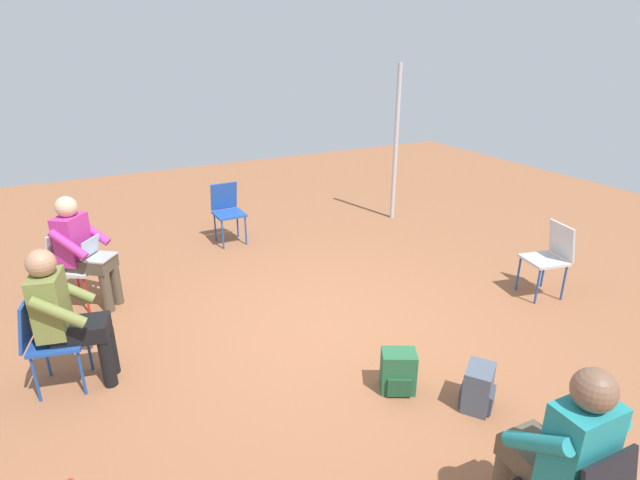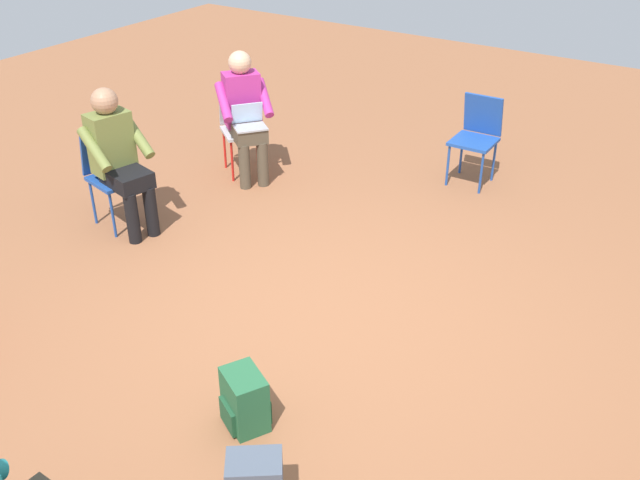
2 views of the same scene
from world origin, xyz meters
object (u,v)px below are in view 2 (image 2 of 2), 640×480
chair_east (111,170)px  person_in_olive (118,154)px  person_with_laptop (245,110)px  backpack_near_laptop_user (245,403)px  chair_southeast (242,123)px  chair_south (477,133)px

chair_east → person_in_olive: bearing=90.0°
person_with_laptop → backpack_near_laptop_user: 3.51m
chair_east → person_with_laptop: person_with_laptop is taller
person_in_olive → chair_southeast: bearing=-169.8°
chair_east → chair_south: bearing=150.7°
chair_southeast → person_in_olive: (0.08, 1.53, 0.20)m
chair_south → chair_southeast: same height
backpack_near_laptop_user → chair_southeast: bearing=-51.5°
chair_south → person_with_laptop: bearing=29.3°
person_with_laptop → chair_east: bearing=22.6°
chair_southeast → backpack_near_laptop_user: chair_southeast is taller
chair_south → chair_east: (2.32, 2.52, 0.00)m
person_in_olive → backpack_near_laptop_user: 2.74m
person_in_olive → backpack_near_laptop_user: (-2.35, 1.32, -0.54)m
chair_east → person_with_laptop: bearing=177.9°
chair_southeast → person_in_olive: person_in_olive is taller
chair_east → chair_southeast: size_ratio=1.00×
chair_south → backpack_near_laptop_user: size_ratio=2.36×
backpack_near_laptop_user → chair_east: bearing=-28.4°
person_in_olive → person_with_laptop: bearing=-175.4°
chair_south → chair_east: size_ratio=1.00×
person_in_olive → chair_east: bearing=-90.0°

